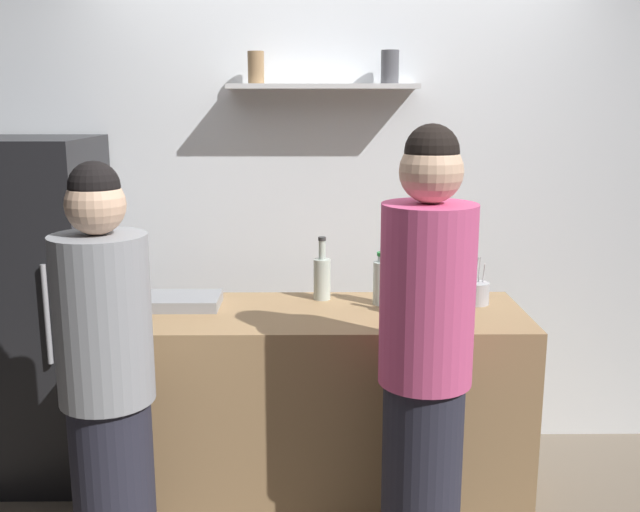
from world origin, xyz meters
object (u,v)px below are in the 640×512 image
(utensil_holder, at_px, (476,293))
(water_bottle_plastic, at_px, (382,281))
(wine_bottle_dark_glass, at_px, (426,289))
(person_grey_hoodie, at_px, (108,390))
(baking_pan, at_px, (182,301))
(person_pink_top, at_px, (425,368))
(wine_bottle_pale_glass, at_px, (322,277))
(refrigerator, at_px, (41,311))

(utensil_holder, bearing_deg, water_bottle_plastic, -179.45)
(wine_bottle_dark_glass, distance_m, person_grey_hoodie, 1.34)
(baking_pan, xyz_separation_m, person_pink_top, (1.00, -0.66, -0.07))
(wine_bottle_pale_glass, relative_size, water_bottle_plastic, 1.22)
(refrigerator, height_order, wine_bottle_pale_glass, refrigerator)
(refrigerator, bearing_deg, utensil_holder, -5.75)
(refrigerator, distance_m, utensil_holder, 2.08)
(person_grey_hoodie, bearing_deg, utensil_holder, 1.34)
(person_grey_hoodie, bearing_deg, water_bottle_plastic, 9.57)
(refrigerator, xyz_separation_m, water_bottle_plastic, (1.64, -0.21, 0.20))
(utensil_holder, relative_size, wine_bottle_dark_glass, 0.63)
(utensil_holder, relative_size, person_grey_hoodie, 0.13)
(refrigerator, distance_m, person_pink_top, 1.95)
(refrigerator, height_order, wine_bottle_dark_glass, refrigerator)
(person_pink_top, bearing_deg, water_bottle_plastic, -127.45)
(water_bottle_plastic, bearing_deg, person_pink_top, -82.28)
(refrigerator, relative_size, person_pink_top, 0.95)
(refrigerator, distance_m, person_grey_hoodie, 1.09)
(wine_bottle_pale_glass, relative_size, person_pink_top, 0.17)
(water_bottle_plastic, bearing_deg, baking_pan, -178.11)
(wine_bottle_pale_glass, height_order, water_bottle_plastic, wine_bottle_pale_glass)
(water_bottle_plastic, bearing_deg, refrigerator, 172.61)
(wine_bottle_dark_glass, xyz_separation_m, person_grey_hoodie, (-1.22, -0.49, -0.25))
(water_bottle_plastic, bearing_deg, person_grey_hoodie, -146.12)
(wine_bottle_dark_glass, xyz_separation_m, wine_bottle_pale_glass, (-0.44, 0.31, -0.02))
(refrigerator, xyz_separation_m, baking_pan, (0.73, -0.24, 0.11))
(utensil_holder, height_order, wine_bottle_dark_glass, wine_bottle_dark_glass)
(person_grey_hoodie, bearing_deg, wine_bottle_pale_glass, 21.22)
(person_pink_top, bearing_deg, wine_bottle_pale_glass, -110.04)
(refrigerator, bearing_deg, person_pink_top, -27.51)
(wine_bottle_dark_glass, height_order, person_pink_top, person_pink_top)
(person_grey_hoodie, bearing_deg, baking_pan, 52.91)
(water_bottle_plastic, bearing_deg, wine_bottle_dark_glass, -53.65)
(refrigerator, height_order, person_pink_top, person_pink_top)
(wine_bottle_dark_glass, relative_size, person_pink_top, 0.20)
(wine_bottle_dark_glass, bearing_deg, water_bottle_plastic, 126.35)
(baking_pan, bearing_deg, person_grey_hoodie, -102.78)
(baking_pan, height_order, person_grey_hoodie, person_grey_hoodie)
(utensil_holder, bearing_deg, wine_bottle_pale_glass, 173.02)
(utensil_holder, height_order, water_bottle_plastic, water_bottle_plastic)
(wine_bottle_dark_glass, height_order, water_bottle_plastic, wine_bottle_dark_glass)
(water_bottle_plastic, distance_m, person_grey_hoodie, 1.29)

